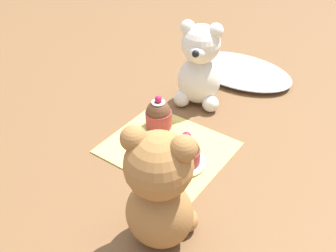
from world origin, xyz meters
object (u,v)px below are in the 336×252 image
(saucer_plate, at_px, (185,162))
(teddy_bear_cream, at_px, (199,67))
(cupcake_near_cream_bear, at_px, (159,115))
(cupcake_near_tan_bear, at_px, (186,152))
(teddy_bear_tan, at_px, (160,191))

(saucer_plate, bearing_deg, teddy_bear_cream, 116.19)
(cupcake_near_cream_bear, distance_m, cupcake_near_tan_bear, 0.13)
(teddy_bear_cream, distance_m, teddy_bear_tan, 0.40)
(saucer_plate, bearing_deg, cupcake_near_cream_bear, 149.25)
(teddy_bear_cream, bearing_deg, saucer_plate, -82.56)
(teddy_bear_cream, xyz_separation_m, cupcake_near_cream_bear, (-0.01, -0.14, -0.06))
(teddy_bear_cream, height_order, cupcake_near_tan_bear, teddy_bear_cream)
(teddy_bear_tan, xyz_separation_m, cupcake_near_tan_bear, (-0.06, 0.16, -0.07))
(teddy_bear_tan, bearing_deg, cupcake_near_tan_bear, -87.80)
(teddy_bear_cream, bearing_deg, cupcake_near_cream_bear, -114.25)
(cupcake_near_cream_bear, height_order, saucer_plate, cupcake_near_cream_bear)
(teddy_bear_tan, distance_m, cupcake_near_tan_bear, 0.18)
(teddy_bear_tan, xyz_separation_m, cupcake_near_cream_bear, (-0.17, 0.23, -0.07))
(teddy_bear_cream, distance_m, cupcake_near_tan_bear, 0.23)
(teddy_bear_cream, distance_m, saucer_plate, 0.24)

